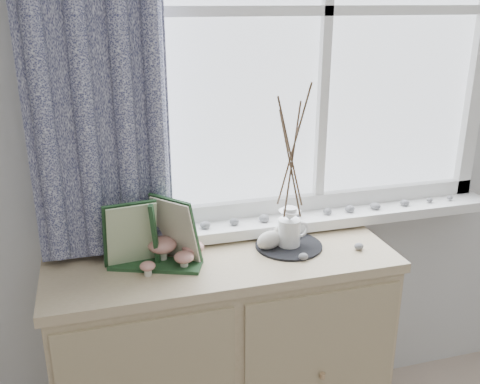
{
  "coord_description": "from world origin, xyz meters",
  "views": [
    {
      "loc": [
        -0.55,
        0.14,
        1.69
      ],
      "look_at": [
        -0.1,
        1.7,
        1.1
      ],
      "focal_mm": 40.0,
      "sensor_mm": 36.0,
      "label": 1
    }
  ],
  "objects_px": {
    "sideboard": "(224,360)",
    "toadstool_cluster": "(173,250)",
    "twig_pitcher": "(292,153)",
    "botanical_book": "(155,236)"
  },
  "relations": [
    {
      "from": "sideboard",
      "to": "toadstool_cluster",
      "type": "height_order",
      "value": "toadstool_cluster"
    },
    {
      "from": "botanical_book",
      "to": "toadstool_cluster",
      "type": "relative_size",
      "value": 1.57
    },
    {
      "from": "botanical_book",
      "to": "twig_pitcher",
      "type": "distance_m",
      "value": 0.53
    },
    {
      "from": "toadstool_cluster",
      "to": "twig_pitcher",
      "type": "relative_size",
      "value": 0.37
    },
    {
      "from": "twig_pitcher",
      "to": "botanical_book",
      "type": "bearing_deg",
      "value": -179.88
    },
    {
      "from": "sideboard",
      "to": "twig_pitcher",
      "type": "height_order",
      "value": "twig_pitcher"
    },
    {
      "from": "sideboard",
      "to": "twig_pitcher",
      "type": "xyz_separation_m",
      "value": [
        0.25,
        0.02,
        0.77
      ]
    },
    {
      "from": "toadstool_cluster",
      "to": "twig_pitcher",
      "type": "distance_m",
      "value": 0.52
    },
    {
      "from": "sideboard",
      "to": "twig_pitcher",
      "type": "relative_size",
      "value": 1.99
    },
    {
      "from": "sideboard",
      "to": "toadstool_cluster",
      "type": "distance_m",
      "value": 0.51
    }
  ]
}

